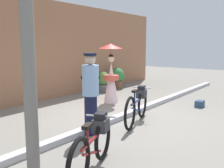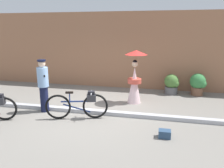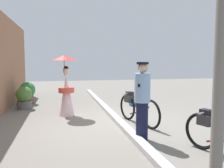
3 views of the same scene
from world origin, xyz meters
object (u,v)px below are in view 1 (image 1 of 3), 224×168
(bicycle_near_officer, at_px, (138,104))
(backpack_on_pavement, at_px, (200,104))
(bicycle_far_side, at_px, (94,144))
(person_with_parasol, at_px, (111,73))
(person_officer, at_px, (91,92))
(utility_pole, at_px, (26,1))
(potted_plant_by_door, at_px, (103,81))
(potted_plant_small, at_px, (117,77))

(bicycle_near_officer, relative_size, backpack_on_pavement, 6.05)
(bicycle_far_side, relative_size, person_with_parasol, 0.85)
(person_officer, xyz_separation_m, utility_pole, (-1.78, -0.50, 1.50))
(person_officer, relative_size, potted_plant_by_door, 2.06)
(utility_pole, bearing_deg, person_officer, 15.64)
(bicycle_far_side, height_order, person_with_parasol, person_with_parasol)
(person_officer, relative_size, utility_pole, 0.35)
(person_with_parasol, xyz_separation_m, potted_plant_by_door, (1.35, 1.44, -0.52))
(bicycle_far_side, relative_size, potted_plant_by_door, 1.96)
(backpack_on_pavement, bearing_deg, bicycle_near_officer, 164.34)
(potted_plant_small, bearing_deg, bicycle_near_officer, -138.71)
(potted_plant_small, relative_size, backpack_on_pavement, 3.01)
(person_officer, xyz_separation_m, potted_plant_by_door, (4.07, 2.97, -0.48))
(utility_pole, bearing_deg, backpack_on_pavement, -5.29)
(bicycle_near_officer, bearing_deg, utility_pole, -176.76)
(bicycle_far_side, xyz_separation_m, potted_plant_by_door, (5.21, 4.05, 0.01))
(potted_plant_small, bearing_deg, person_with_parasol, -148.46)
(potted_plant_by_door, relative_size, backpack_on_pavement, 2.77)
(potted_plant_by_door, bearing_deg, bicycle_far_side, -142.19)
(utility_pole, bearing_deg, potted_plant_by_door, 30.65)
(bicycle_far_side, xyz_separation_m, person_with_parasol, (3.86, 2.61, 0.53))
(person_with_parasol, distance_m, potted_plant_small, 2.82)
(potted_plant_by_door, relative_size, potted_plant_small, 0.92)
(backpack_on_pavement, xyz_separation_m, utility_pole, (-5.56, 0.52, 2.30))
(person_officer, height_order, backpack_on_pavement, person_officer)
(person_officer, bearing_deg, backpack_on_pavement, -15.03)
(bicycle_near_officer, distance_m, potted_plant_small, 5.02)
(bicycle_far_side, bearing_deg, person_officer, 43.20)
(bicycle_far_side, xyz_separation_m, potted_plant_small, (6.23, 4.06, 0.07))
(person_with_parasol, bearing_deg, bicycle_near_officer, -127.01)
(person_officer, xyz_separation_m, potted_plant_small, (5.08, 2.99, -0.41))
(bicycle_near_officer, xyz_separation_m, bicycle_far_side, (-2.46, -0.75, -0.02))
(person_officer, distance_m, potted_plant_small, 5.91)
(bicycle_far_side, distance_m, person_officer, 1.65)
(bicycle_near_officer, xyz_separation_m, potted_plant_small, (3.77, 3.31, 0.05))
(bicycle_far_side, bearing_deg, bicycle_near_officer, 17.01)
(potted_plant_small, bearing_deg, utility_pole, -153.09)
(person_with_parasol, relative_size, potted_plant_small, 2.13)
(backpack_on_pavement, bearing_deg, potted_plant_by_door, 85.86)
(potted_plant_by_door, xyz_separation_m, backpack_on_pavement, (-0.29, -3.98, -0.32))
(bicycle_far_side, relative_size, person_officer, 0.95)
(bicycle_far_side, distance_m, backpack_on_pavement, 4.94)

